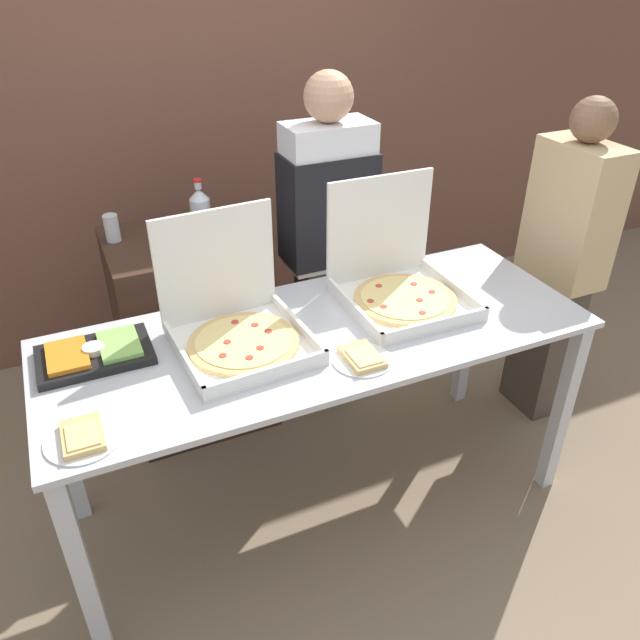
# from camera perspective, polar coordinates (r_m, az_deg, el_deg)

# --- Properties ---
(ground_plane) EXTENTS (16.00, 16.00, 0.00)m
(ground_plane) POSITION_cam_1_polar(r_m,az_deg,el_deg) (2.98, -0.00, -15.86)
(ground_plane) COLOR #847056
(brick_wall_behind) EXTENTS (10.00, 0.06, 2.80)m
(brick_wall_behind) POSITION_cam_1_polar(r_m,az_deg,el_deg) (3.71, -11.44, 18.74)
(brick_wall_behind) COLOR brown
(brick_wall_behind) RESTS_ON ground_plane
(buffet_table) EXTENTS (2.10, 0.80, 0.91)m
(buffet_table) POSITION_cam_1_polar(r_m,az_deg,el_deg) (2.45, -0.00, -3.34)
(buffet_table) COLOR silver
(buffet_table) RESTS_ON ground_plane
(pizza_box_far_left) EXTENTS (0.49, 0.51, 0.46)m
(pizza_box_far_left) POSITION_cam_1_polar(r_m,az_deg,el_deg) (2.31, -7.65, -0.27)
(pizza_box_far_left) COLOR white
(pizza_box_far_left) RESTS_ON buffet_table
(pizza_box_near_left) EXTENTS (0.48, 0.50, 0.47)m
(pizza_box_near_left) POSITION_cam_1_polar(r_m,az_deg,el_deg) (2.58, 7.17, 3.57)
(pizza_box_near_left) COLOR white
(pizza_box_near_left) RESTS_ON buffet_table
(paper_plate_front_center) EXTENTS (0.22, 0.22, 0.03)m
(paper_plate_front_center) POSITION_cam_1_polar(r_m,az_deg,el_deg) (2.22, 3.88, -3.48)
(paper_plate_front_center) COLOR white
(paper_plate_front_center) RESTS_ON buffet_table
(paper_plate_front_left) EXTENTS (0.23, 0.23, 0.03)m
(paper_plate_front_left) POSITION_cam_1_polar(r_m,az_deg,el_deg) (2.03, -20.86, -9.96)
(paper_plate_front_left) COLOR white
(paper_plate_front_left) RESTS_ON buffet_table
(veggie_tray) EXTENTS (0.40, 0.25, 0.05)m
(veggie_tray) POSITION_cam_1_polar(r_m,az_deg,el_deg) (2.37, -19.92, -2.91)
(veggie_tray) COLOR black
(veggie_tray) RESTS_ON buffet_table
(sideboard_podium) EXTENTS (0.70, 0.58, 1.02)m
(sideboard_podium) POSITION_cam_1_polar(r_m,az_deg,el_deg) (3.19, -11.52, -0.97)
(sideboard_podium) COLOR #382319
(sideboard_podium) RESTS_ON ground_plane
(soda_bottle) EXTENTS (0.09, 0.09, 0.28)m
(soda_bottle) POSITION_cam_1_polar(r_m,az_deg,el_deg) (2.89, -10.85, 9.60)
(soda_bottle) COLOR #B7BCC1
(soda_bottle) RESTS_ON sideboard_podium
(soda_can_silver) EXTENTS (0.07, 0.07, 0.12)m
(soda_can_silver) POSITION_cam_1_polar(r_m,az_deg,el_deg) (2.98, -18.50, 8.00)
(soda_can_silver) COLOR silver
(soda_can_silver) RESTS_ON sideboard_podium
(soda_can_colored) EXTENTS (0.07, 0.07, 0.12)m
(soda_can_colored) POSITION_cam_1_polar(r_m,az_deg,el_deg) (2.73, -12.03, 6.81)
(soda_can_colored) COLOR #334CB2
(soda_can_colored) RESTS_ON sideboard_podium
(person_server_vest) EXTENTS (0.42, 0.24, 1.72)m
(person_server_vest) POSITION_cam_1_polar(r_m,az_deg,el_deg) (3.02, 0.70, 7.74)
(person_server_vest) COLOR #473D33
(person_server_vest) RESTS_ON ground_plane
(person_guest_plaid) EXTENTS (0.22, 0.40, 1.63)m
(person_guest_plaid) POSITION_cam_1_polar(r_m,az_deg,el_deg) (3.23, 21.14, 4.79)
(person_guest_plaid) COLOR #473D33
(person_guest_plaid) RESTS_ON ground_plane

